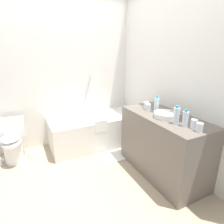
# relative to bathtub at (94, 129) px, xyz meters

# --- Properties ---
(ground_plane) EXTENTS (3.64, 3.64, 0.00)m
(ground_plane) POSITION_rel_bathtub_xyz_m (-0.50, -0.97, -0.29)
(ground_plane) COLOR tan
(wall_back_tiled) EXTENTS (3.04, 0.10, 2.56)m
(wall_back_tiled) POSITION_rel_bathtub_xyz_m (-0.50, 0.40, 0.99)
(wall_back_tiled) COLOR silver
(wall_back_tiled) RESTS_ON ground_plane
(wall_right_mirror) EXTENTS (0.10, 3.04, 2.56)m
(wall_right_mirror) POSITION_rel_bathtub_xyz_m (0.88, -0.97, 0.99)
(wall_right_mirror) COLOR silver
(wall_right_mirror) RESTS_ON ground_plane
(bathtub) EXTENTS (1.57, 0.70, 1.22)m
(bathtub) POSITION_rel_bathtub_xyz_m (0.00, 0.00, 0.00)
(bathtub) COLOR silver
(bathtub) RESTS_ON ground_plane
(toilet) EXTENTS (0.39, 0.53, 0.67)m
(toilet) POSITION_rel_bathtub_xyz_m (-1.33, 0.03, 0.05)
(toilet) COLOR white
(toilet) RESTS_ON ground_plane
(vanity_counter) EXTENTS (0.58, 1.28, 0.85)m
(vanity_counter) POSITION_rel_bathtub_xyz_m (0.53, -1.21, 0.14)
(vanity_counter) COLOR #6B6056
(vanity_counter) RESTS_ON ground_plane
(sink_basin) EXTENTS (0.31, 0.31, 0.06)m
(sink_basin) POSITION_rel_bathtub_xyz_m (0.50, -1.26, 0.60)
(sink_basin) COLOR white
(sink_basin) RESTS_ON vanity_counter
(sink_faucet) EXTENTS (0.13, 0.15, 0.09)m
(sink_faucet) POSITION_rel_bathtub_xyz_m (0.68, -1.26, 0.61)
(sink_faucet) COLOR silver
(sink_faucet) RESTS_ON vanity_counter
(water_bottle_0) EXTENTS (0.07, 0.07, 0.21)m
(water_bottle_0) POSITION_rel_bathtub_xyz_m (0.45, -1.48, 0.67)
(water_bottle_0) COLOR silver
(water_bottle_0) RESTS_ON vanity_counter
(water_bottle_1) EXTENTS (0.06, 0.06, 0.19)m
(water_bottle_1) POSITION_rel_bathtub_xyz_m (0.49, -1.58, 0.66)
(water_bottle_1) COLOR silver
(water_bottle_1) RESTS_ON vanity_counter
(water_bottle_2) EXTENTS (0.07, 0.07, 0.22)m
(water_bottle_2) POSITION_rel_bathtub_xyz_m (0.52, -1.03, 0.67)
(water_bottle_2) COLOR silver
(water_bottle_2) RESTS_ON vanity_counter
(drinking_glass_0) EXTENTS (0.07, 0.07, 0.10)m
(drinking_glass_0) POSITION_rel_bathtub_xyz_m (0.53, -1.66, 0.62)
(drinking_glass_0) COLOR white
(drinking_glass_0) RESTS_ON vanity_counter
(drinking_glass_1) EXTENTS (0.07, 0.07, 0.10)m
(drinking_glass_1) POSITION_rel_bathtub_xyz_m (0.50, -0.83, 0.61)
(drinking_glass_1) COLOR white
(drinking_glass_1) RESTS_ON vanity_counter
(drinking_glass_2) EXTENTS (0.07, 0.07, 0.10)m
(drinking_glass_2) POSITION_rel_bathtub_xyz_m (0.51, -1.75, 0.61)
(drinking_glass_2) COLOR white
(drinking_glass_2) RESTS_ON vanity_counter
(drinking_glass_3) EXTENTS (0.08, 0.08, 0.09)m
(drinking_glass_3) POSITION_rel_bathtub_xyz_m (0.47, -0.92, 0.61)
(drinking_glass_3) COLOR white
(drinking_glass_3) RESTS_ON vanity_counter
(bath_mat) EXTENTS (0.56, 0.33, 0.01)m
(bath_mat) POSITION_rel_bathtub_xyz_m (0.15, -0.55, -0.28)
(bath_mat) COLOR white
(bath_mat) RESTS_ON ground_plane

